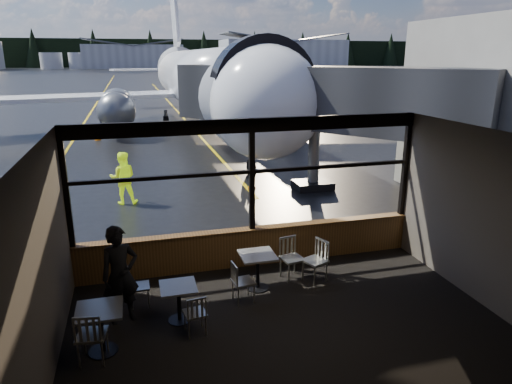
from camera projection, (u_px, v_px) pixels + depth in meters
name	position (u px, v px, depth m)	size (l,w,h in m)	color
ground_plane	(138.00, 75.00, 121.90)	(520.00, 520.00, 0.00)	black
carpet_floor	(294.00, 334.00, 8.19)	(8.00, 6.00, 0.01)	black
ceiling	(300.00, 143.00, 7.19)	(8.00, 6.00, 0.04)	#38332D
wall_left	(40.00, 273.00, 6.68)	(0.04, 6.00, 3.50)	#534A42
wall_right	(494.00, 223.00, 8.70)	(0.04, 6.00, 3.50)	#534A42
wall_back	(393.00, 352.00, 4.92)	(8.00, 0.04, 3.50)	#534A42
window_sill	(252.00, 247.00, 10.84)	(8.00, 0.28, 0.90)	brown
window_header	(252.00, 125.00, 10.00)	(8.00, 0.18, 0.30)	black
mullion_left	(66.00, 189.00, 9.34)	(0.12, 0.12, 2.60)	black
mullion_centre	(252.00, 176.00, 10.33)	(0.12, 0.12, 2.60)	black
mullion_right	(405.00, 165.00, 11.33)	(0.12, 0.12, 2.60)	black
window_transom	(252.00, 172.00, 10.31)	(8.00, 0.10, 0.08)	black
airliner	(201.00, 39.00, 29.28)	(32.04, 38.45, 11.75)	white
jet_bridge	(310.00, 131.00, 16.32)	(8.31, 10.15, 4.43)	#28282A
cafe_table_near	(258.00, 272.00, 9.71)	(0.73, 0.73, 0.80)	#AAA49C
cafe_table_mid	(179.00, 303.00, 8.53)	(0.66, 0.66, 0.73)	#A39E96
cafe_table_left	(101.00, 331.00, 7.61)	(0.75, 0.75, 0.82)	gray
chair_near_e	(315.00, 261.00, 10.02)	(0.52, 0.52, 0.96)	beige
chair_near_w	(243.00, 282.00, 9.19)	(0.48, 0.48, 0.87)	beige
chair_near_n	(292.00, 259.00, 10.14)	(0.52, 0.52, 0.96)	#B6B1A4
chair_mid_s	(195.00, 313.00, 8.14)	(0.43, 0.43, 0.80)	#B6B0A4
chair_mid_w	(139.00, 287.00, 9.05)	(0.45, 0.45, 0.82)	#AEA99D
chair_left_s	(92.00, 335.00, 7.37)	(0.52, 0.52, 0.95)	beige
passenger	(120.00, 275.00, 8.39)	(0.69, 0.45, 1.88)	black
ground_crew	(123.00, 178.00, 15.29)	(0.86, 0.67, 1.77)	#BFF219
cone_nose	(252.00, 183.00, 17.13)	(0.32, 0.32, 0.45)	#DB5F06
cone_wing	(98.00, 136.00, 27.03)	(0.39, 0.39, 0.54)	#E16307
hangar_mid	(133.00, 55.00, 180.55)	(38.00, 15.00, 10.00)	silver
hangar_right	(283.00, 53.00, 188.88)	(50.00, 20.00, 12.00)	silver
fuel_tank_a	(51.00, 61.00, 170.81)	(8.00, 8.00, 6.00)	silver
fuel_tank_b	(80.00, 61.00, 173.33)	(8.00, 8.00, 6.00)	silver
fuel_tank_c	(107.00, 61.00, 175.84)	(8.00, 8.00, 6.00)	silver
treeline	(132.00, 53.00, 203.38)	(360.00, 3.00, 12.00)	black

